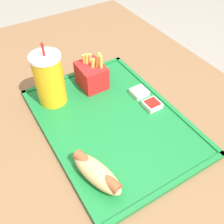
{
  "coord_description": "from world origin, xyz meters",
  "views": [
    {
      "loc": [
        -0.4,
        0.24,
        1.22
      ],
      "look_at": [
        0.01,
        -0.01,
        0.74
      ],
      "focal_mm": 42.0,
      "sensor_mm": 36.0,
      "label": 1
    }
  ],
  "objects": [
    {
      "name": "food_tray",
      "position": [
        0.01,
        -0.01,
        0.71
      ],
      "size": [
        0.48,
        0.34,
        0.01
      ],
      "color": "#197233",
      "rests_on": "dining_table"
    },
    {
      "name": "hot_dog_far",
      "position": [
        -0.13,
        0.11,
        0.74
      ],
      "size": [
        0.14,
        0.08,
        0.05
      ],
      "color": "#DBB270",
      "rests_on": "food_tray"
    },
    {
      "name": "fries_carton",
      "position": [
        0.16,
        -0.04,
        0.75
      ],
      "size": [
        0.09,
        0.07,
        0.11
      ],
      "color": "red",
      "rests_on": "food_tray"
    },
    {
      "name": "dining_table",
      "position": [
        0.0,
        0.0,
        0.35
      ],
      "size": [
        1.39,
        0.88,
        0.7
      ],
      "color": "brown",
      "rests_on": "ground_plane"
    },
    {
      "name": "soda_cup",
      "position": [
        0.16,
        0.09,
        0.79
      ],
      "size": [
        0.08,
        0.08,
        0.18
      ],
      "color": "gold",
      "rests_on": "food_tray"
    },
    {
      "name": "sauce_cup_ketchup",
      "position": [
        -0.01,
        -0.13,
        0.72
      ],
      "size": [
        0.04,
        0.04,
        0.02
      ],
      "color": "silver",
      "rests_on": "food_tray"
    },
    {
      "name": "sauce_cup_mayo",
      "position": [
        0.05,
        -0.13,
        0.72
      ],
      "size": [
        0.04,
        0.04,
        0.02
      ],
      "color": "silver",
      "rests_on": "food_tray"
    }
  ]
}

